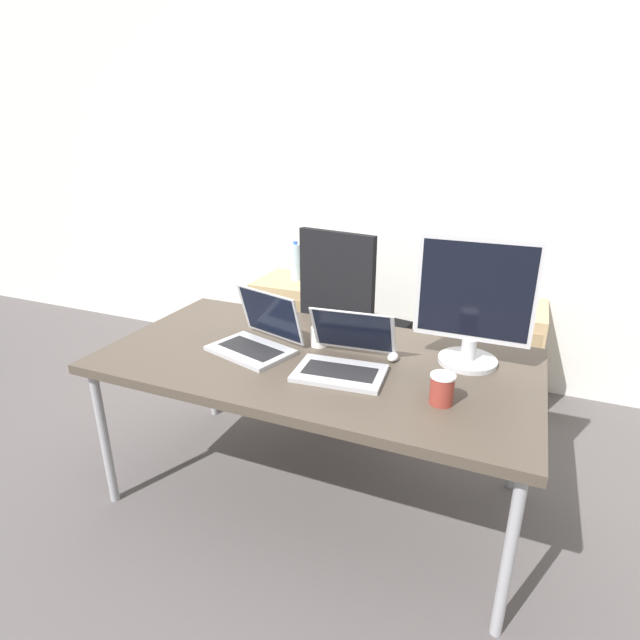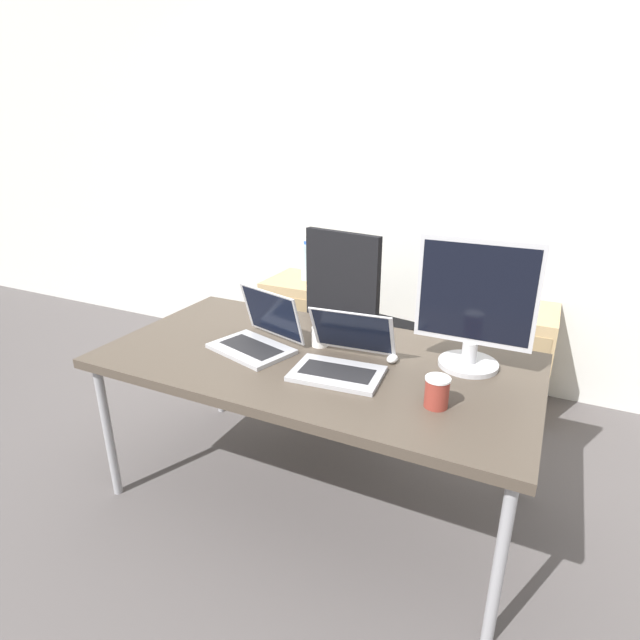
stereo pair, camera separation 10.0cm
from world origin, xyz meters
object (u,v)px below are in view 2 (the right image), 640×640
at_px(office_chair, 359,344).
at_px(laptop_left, 258,336).
at_px(coffee_cup_white, 320,337).
at_px(monitor, 475,306).
at_px(mouse, 392,359).
at_px(coffee_cup_brown, 437,392).
at_px(cabinet_right, 505,358).
at_px(water_bottle, 306,262).
at_px(laptop_right, 342,359).
at_px(cabinet_left, 306,322).

relative_size(office_chair, laptop_left, 2.79).
bearing_deg(laptop_left, coffee_cup_white, 29.90).
xyz_separation_m(laptop_left, monitor, (0.86, 0.21, 0.21)).
bearing_deg(mouse, coffee_cup_white, 176.15).
bearing_deg(office_chair, coffee_cup_brown, -55.62).
distance_m(laptop_left, coffee_cup_brown, 0.84).
distance_m(office_chair, coffee_cup_brown, 1.22).
xyz_separation_m(cabinet_right, monitor, (-0.07, -1.04, 0.65)).
bearing_deg(office_chair, water_bottle, 142.41).
height_order(cabinet_right, monitor, monitor).
relative_size(office_chair, mouse, 16.89).
bearing_deg(coffee_cup_brown, laptop_right, 163.88).
height_order(cabinet_left, laptop_right, laptop_right).
distance_m(monitor, coffee_cup_white, 0.67).
distance_m(cabinet_right, monitor, 1.23).
bearing_deg(coffee_cup_brown, office_chair, 124.38).
bearing_deg(laptop_right, cabinet_left, 122.81).
height_order(cabinet_left, laptop_left, laptop_left).
bearing_deg(cabinet_left, cabinet_right, 0.00).
relative_size(cabinet_left, cabinet_right, 1.00).
bearing_deg(cabinet_right, coffee_cup_white, -122.19).
xyz_separation_m(office_chair, monitor, (0.70, -0.60, 0.53)).
xyz_separation_m(cabinet_right, laptop_right, (-0.52, -1.29, 0.44)).
relative_size(monitor, mouse, 7.91).
bearing_deg(water_bottle, mouse, -49.05).
height_order(cabinet_left, water_bottle, water_bottle).
bearing_deg(cabinet_left, water_bottle, 90.00).
distance_m(laptop_right, coffee_cup_brown, 0.42).
relative_size(cabinet_right, coffee_cup_brown, 5.68).
xyz_separation_m(laptop_left, mouse, (0.58, 0.11, -0.03)).
bearing_deg(cabinet_right, laptop_left, -126.83).
bearing_deg(cabinet_right, laptop_right, -111.84).
bearing_deg(office_chair, mouse, -59.21).
distance_m(water_bottle, coffee_cup_white, 1.29).
height_order(laptop_right, monitor, monitor).
distance_m(laptop_right, mouse, 0.22).
bearing_deg(coffee_cup_white, cabinet_left, 120.11).
relative_size(laptop_right, mouse, 5.57).
distance_m(laptop_left, mouse, 0.59).
bearing_deg(water_bottle, laptop_left, -71.74).
height_order(laptop_left, laptop_right, laptop_left).
distance_m(laptop_right, coffee_cup_white, 0.25).
height_order(office_chair, monitor, monitor).
height_order(cabinet_right, coffee_cup_white, coffee_cup_white).
height_order(water_bottle, monitor, monitor).
height_order(office_chair, mouse, office_chair).
relative_size(cabinet_left, coffee_cup_white, 7.37).
bearing_deg(laptop_right, coffee_cup_brown, -16.12).
relative_size(laptop_left, mouse, 6.05).
relative_size(office_chair, water_bottle, 4.16).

